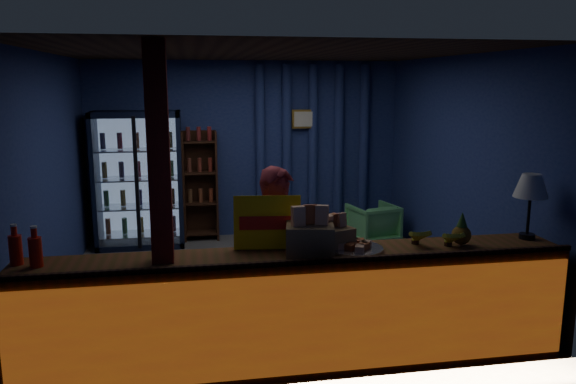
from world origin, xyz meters
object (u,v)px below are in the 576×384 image
pastry_tray (355,247)px  shopkeeper (279,256)px  green_chair (373,224)px  table_lamp (531,188)px

pastry_tray → shopkeeper: bearing=141.9°
shopkeeper → green_chair: size_ratio=2.52×
shopkeeper → table_lamp: (2.13, -0.36, 0.60)m
green_chair → table_lamp: 3.42m
green_chair → pastry_tray: size_ratio=1.39×
shopkeeper → table_lamp: bearing=-25.1°
shopkeeper → pastry_tray: size_ratio=3.49×
green_chair → pastry_tray: bearing=56.6°
shopkeeper → pastry_tray: shopkeeper is taller
green_chair → table_lamp: size_ratio=1.10×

